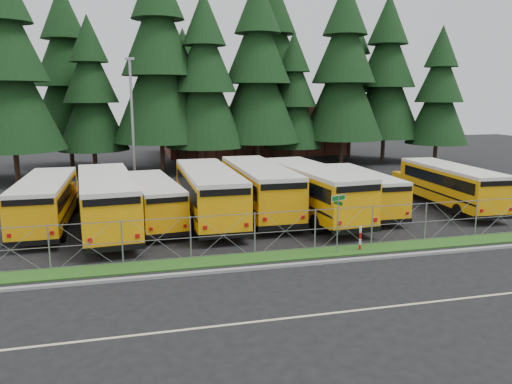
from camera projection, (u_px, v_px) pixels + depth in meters
ground at (326, 242)px, 25.40m from camera, size 120.00×120.00×0.00m
curb at (352, 260)px, 22.44m from camera, size 50.00×0.25×0.12m
grass_verge at (340, 251)px, 23.77m from camera, size 50.00×1.40×0.06m
road_lane_line at (411, 304)px, 17.78m from camera, size 50.00×0.12×0.01m
chainlink_fence at (334, 228)px, 24.26m from camera, size 44.00×0.10×2.00m
brick_building at (253, 130)px, 64.35m from camera, size 22.00×10.00×6.00m
bus_0 at (47, 203)px, 27.91m from camera, size 2.59×10.85×2.84m
bus_1 at (106, 203)px, 27.22m from camera, size 3.93×12.14×3.13m
bus_2 at (153, 202)px, 28.86m from camera, size 3.43×10.08×2.59m
bus_3 at (208, 195)px, 29.40m from camera, size 2.90×12.00×3.14m
bus_4 at (257, 190)px, 30.98m from camera, size 2.86×12.02×3.15m
bus_5 at (310, 192)px, 30.19m from camera, size 3.91×12.26×3.16m
bus_6 at (358, 192)px, 31.76m from camera, size 2.41×10.00×2.62m
bus_east at (447, 187)px, 32.91m from camera, size 3.15×10.95×2.84m
street_sign at (338, 212)px, 23.13m from camera, size 0.80×0.53×2.81m
striped_bollard at (360, 239)px, 23.84m from camera, size 0.11×0.11×1.20m
light_standard at (132, 120)px, 38.19m from camera, size 0.70×0.35×10.14m
conifer_1 at (8, 70)px, 41.29m from camera, size 8.49×8.49×18.77m
conifer_2 at (91, 95)px, 47.10m from camera, size 6.68×6.68×14.76m
conifer_3 at (159, 65)px, 46.79m from camera, size 9.16×9.16×20.25m
conifer_4 at (205, 84)px, 46.95m from camera, size 7.64×7.64×16.90m
conifer_5 at (258, 74)px, 49.02m from camera, size 8.51×8.51×18.81m
conifer_6 at (293, 100)px, 51.36m from camera, size 6.23×6.23×13.78m
conifer_7 at (344, 74)px, 51.77m from camera, size 8.62×8.62×19.05m
conifer_8 at (386, 79)px, 55.21m from camera, size 8.24×8.24×18.23m
conifer_9 at (439, 96)px, 53.73m from camera, size 6.63×6.63×14.67m
conifer_10 at (66, 77)px, 50.44m from camera, size 8.26×8.26×18.27m
conifer_11 at (184, 97)px, 53.97m from camera, size 6.52×6.52×14.42m
conifer_12 at (274, 72)px, 55.47m from camera, size 8.96×8.96×19.81m
conifer_13 at (351, 85)px, 57.57m from camera, size 7.69×7.69×17.01m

